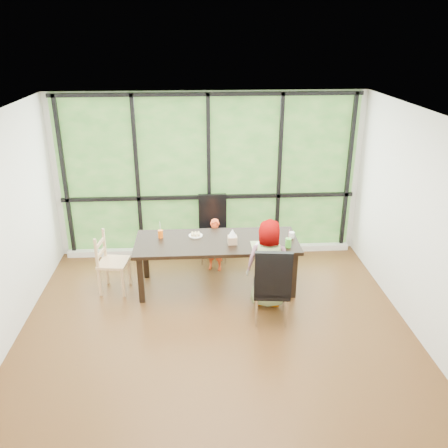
# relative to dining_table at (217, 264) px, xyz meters

# --- Properties ---
(ground) EXTENTS (5.00, 5.00, 0.00)m
(ground) POSITION_rel_dining_table_xyz_m (-0.06, -1.00, -0.38)
(ground) COLOR black
(ground) RESTS_ON ground
(back_wall) EXTENTS (5.00, 0.00, 5.00)m
(back_wall) POSITION_rel_dining_table_xyz_m (-0.06, 1.25, 0.98)
(back_wall) COLOR silver
(back_wall) RESTS_ON ground
(foliage_backdrop) EXTENTS (4.80, 0.02, 2.65)m
(foliage_backdrop) POSITION_rel_dining_table_xyz_m (-0.06, 1.23, 0.98)
(foliage_backdrop) COLOR #2A5220
(foliage_backdrop) RESTS_ON back_wall
(window_mullions) EXTENTS (4.80, 0.06, 2.65)m
(window_mullions) POSITION_rel_dining_table_xyz_m (-0.06, 1.19, 0.98)
(window_mullions) COLOR black
(window_mullions) RESTS_ON back_wall
(window_sill) EXTENTS (4.80, 0.12, 0.10)m
(window_sill) POSITION_rel_dining_table_xyz_m (-0.06, 1.15, -0.33)
(window_sill) COLOR silver
(window_sill) RESTS_ON ground
(dining_table) EXTENTS (2.42, 1.16, 0.75)m
(dining_table) POSITION_rel_dining_table_xyz_m (0.00, 0.00, 0.00)
(dining_table) COLOR black
(dining_table) RESTS_ON ground
(chair_window_leather) EXTENTS (0.46, 0.46, 1.08)m
(chair_window_leather) POSITION_rel_dining_table_xyz_m (-0.02, 0.90, 0.17)
(chair_window_leather) COLOR black
(chair_window_leather) RESTS_ON ground
(chair_interior_leather) EXTENTS (0.51, 0.51, 1.08)m
(chair_interior_leather) POSITION_rel_dining_table_xyz_m (0.66, -0.90, 0.17)
(chair_interior_leather) COLOR black
(chair_interior_leather) RESTS_ON ground
(chair_end_beech) EXTENTS (0.45, 0.47, 0.90)m
(chair_end_beech) POSITION_rel_dining_table_xyz_m (-1.49, -0.01, 0.08)
(chair_end_beech) COLOR tan
(chair_end_beech) RESTS_ON ground
(child_toddler) EXTENTS (0.36, 0.29, 0.85)m
(child_toddler) POSITION_rel_dining_table_xyz_m (-0.00, 0.55, 0.05)
(child_toddler) COLOR #E3481C
(child_toddler) RESTS_ON ground
(child_older) EXTENTS (0.67, 0.49, 1.25)m
(child_older) POSITION_rel_dining_table_xyz_m (0.69, -0.52, 0.25)
(child_older) COLOR slate
(child_older) RESTS_ON ground
(placemat) EXTENTS (0.39, 0.29, 0.01)m
(placemat) POSITION_rel_dining_table_xyz_m (0.67, -0.20, 0.38)
(placemat) COLOR tan
(placemat) RESTS_ON dining_table
(plate_far) EXTENTS (0.21, 0.21, 0.01)m
(plate_far) POSITION_rel_dining_table_xyz_m (-0.30, 0.19, 0.38)
(plate_far) COLOR white
(plate_far) RESTS_ON dining_table
(plate_near) EXTENTS (0.25, 0.25, 0.02)m
(plate_near) POSITION_rel_dining_table_xyz_m (0.66, -0.21, 0.38)
(plate_near) COLOR white
(plate_near) RESTS_ON dining_table
(orange_cup) EXTENTS (0.07, 0.07, 0.12)m
(orange_cup) POSITION_rel_dining_table_xyz_m (-0.81, 0.16, 0.43)
(orange_cup) COLOR orange
(orange_cup) RESTS_ON dining_table
(green_cup) EXTENTS (0.08, 0.08, 0.13)m
(green_cup) POSITION_rel_dining_table_xyz_m (0.99, -0.27, 0.44)
(green_cup) COLOR green
(green_cup) RESTS_ON dining_table
(white_mug) EXTENTS (0.08, 0.08, 0.09)m
(white_mug) POSITION_rel_dining_table_xyz_m (1.09, 0.04, 0.42)
(white_mug) COLOR white
(white_mug) RESTS_ON dining_table
(tissue_box) EXTENTS (0.13, 0.13, 0.11)m
(tissue_box) POSITION_rel_dining_table_xyz_m (0.22, -0.11, 0.43)
(tissue_box) COLOR tan
(tissue_box) RESTS_ON dining_table
(crepe_rolls_far) EXTENTS (0.15, 0.12, 0.04)m
(crepe_rolls_far) POSITION_rel_dining_table_xyz_m (-0.30, 0.19, 0.41)
(crepe_rolls_far) COLOR tan
(crepe_rolls_far) RESTS_ON plate_far
(crepe_rolls_near) EXTENTS (0.15, 0.12, 0.04)m
(crepe_rolls_near) POSITION_rel_dining_table_xyz_m (0.66, -0.21, 0.41)
(crepe_rolls_near) COLOR tan
(crepe_rolls_near) RESTS_ON plate_near
(straw_white) EXTENTS (0.01, 0.04, 0.20)m
(straw_white) POSITION_rel_dining_table_xyz_m (-0.81, 0.16, 0.53)
(straw_white) COLOR white
(straw_white) RESTS_ON orange_cup
(straw_pink) EXTENTS (0.01, 0.04, 0.20)m
(straw_pink) POSITION_rel_dining_table_xyz_m (0.99, -0.27, 0.55)
(straw_pink) COLOR pink
(straw_pink) RESTS_ON green_cup
(tissue) EXTENTS (0.12, 0.12, 0.11)m
(tissue) POSITION_rel_dining_table_xyz_m (0.22, -0.11, 0.54)
(tissue) COLOR white
(tissue) RESTS_ON tissue_box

